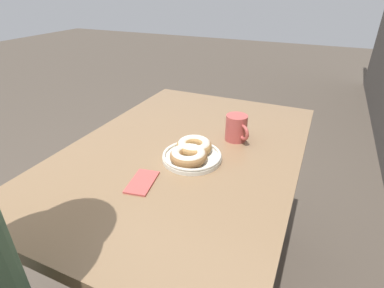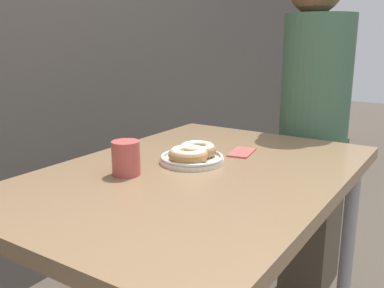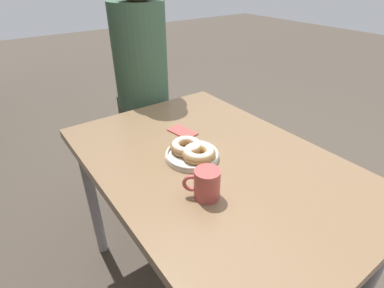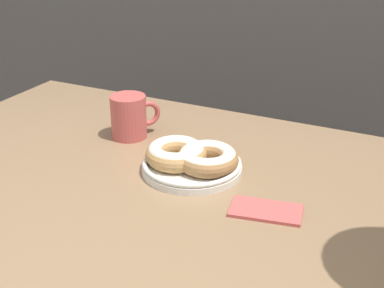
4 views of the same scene
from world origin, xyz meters
name	(u,v)px [view 2 (image 2 of 4)]	position (x,y,z in m)	size (l,w,h in m)	color
dining_table	(197,196)	(0.00, 0.14, 0.67)	(1.16, 0.80, 0.75)	#846647
donut_plate	(192,154)	(0.06, 0.20, 0.78)	(0.21, 0.20, 0.06)	silver
coffee_mug	(126,157)	(-0.14, 0.29, 0.80)	(0.09, 0.10, 0.10)	#B74C47
person_figure	(315,132)	(0.77, 0.03, 0.74)	(0.34, 0.28, 1.43)	brown
napkin	(242,152)	(0.24, 0.12, 0.76)	(0.13, 0.09, 0.01)	#BC4C47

